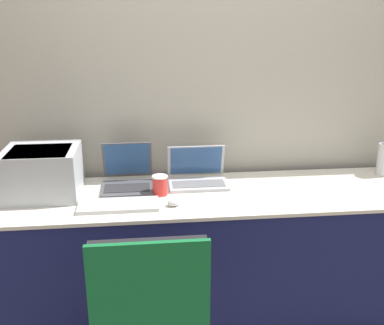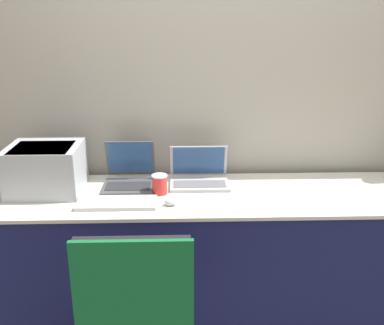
{
  "view_description": "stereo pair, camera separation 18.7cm",
  "coord_description": "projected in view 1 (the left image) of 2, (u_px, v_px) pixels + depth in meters",
  "views": [
    {
      "loc": [
        -0.42,
        -2.08,
        1.79
      ],
      "look_at": [
        -0.16,
        0.36,
        0.97
      ],
      "focal_mm": 42.0,
      "sensor_mm": 36.0,
      "label": 1
    },
    {
      "loc": [
        -0.24,
        -2.1,
        1.79
      ],
      "look_at": [
        -0.16,
        0.36,
        0.97
      ],
      "focal_mm": 42.0,
      "sensor_mm": 36.0,
      "label": 2
    }
  ],
  "objects": [
    {
      "name": "laptop_left",
      "position": [
        127.0,
        178.0,
        2.71
      ],
      "size": [
        0.3,
        0.35,
        0.26
      ],
      "color": "#4C4C51",
      "rests_on": "table"
    },
    {
      "name": "coffee_cup",
      "position": [
        160.0,
        185.0,
        2.58
      ],
      "size": [
        0.09,
        0.09,
        0.11
      ],
      "color": "red",
      "rests_on": "table"
    },
    {
      "name": "printer",
      "position": [
        42.0,
        170.0,
        2.55
      ],
      "size": [
        0.41,
        0.37,
        0.28
      ],
      "color": "#B2B7BC",
      "rests_on": "table"
    },
    {
      "name": "wall_back",
      "position": [
        211.0,
        94.0,
        2.85
      ],
      "size": [
        8.0,
        0.05,
        2.6
      ],
      "color": "#B7B2A3",
      "rests_on": "ground_plane"
    },
    {
      "name": "laptop_right",
      "position": [
        198.0,
        176.0,
        2.76
      ],
      "size": [
        0.36,
        0.27,
        0.22
      ],
      "color": "#B7B7BC",
      "rests_on": "table"
    },
    {
      "name": "mouse",
      "position": [
        174.0,
        203.0,
        2.44
      ],
      "size": [
        0.07,
        0.05,
        0.04
      ],
      "color": "silver",
      "rests_on": "table"
    },
    {
      "name": "chair",
      "position": [
        150.0,
        304.0,
        1.96
      ],
      "size": [
        0.5,
        0.46,
        0.94
      ],
      "color": "black",
      "rests_on": "ground_plane"
    },
    {
      "name": "table",
      "position": [
        219.0,
        252.0,
        2.76
      ],
      "size": [
        2.55,
        0.67,
        0.79
      ],
      "color": "#191E51",
      "rests_on": "ground_plane"
    },
    {
      "name": "external_keyboard",
      "position": [
        119.0,
        205.0,
        2.43
      ],
      "size": [
        0.43,
        0.18,
        0.02
      ],
      "color": "silver",
      "rests_on": "table"
    }
  ]
}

